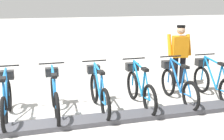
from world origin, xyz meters
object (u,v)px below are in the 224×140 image
(bike_docked_2, at_px, (139,87))
(worker_near_rack, at_px, (180,54))
(bike_docked_1, at_px, (177,84))
(bike_docked_5, at_px, (7,99))
(bike_docked_4, at_px, (54,95))
(bike_docked_3, at_px, (99,91))
(bike_docked_0, at_px, (212,81))

(bike_docked_2, height_order, worker_near_rack, worker_near_rack)
(bike_docked_2, bearing_deg, bike_docked_1, -90.00)
(bike_docked_5, relative_size, worker_near_rack, 1.04)
(bike_docked_4, relative_size, bike_docked_5, 1.00)
(bike_docked_1, xyz_separation_m, bike_docked_2, (0.00, 0.93, 0.00))
(bike_docked_1, bearing_deg, bike_docked_4, 90.00)
(bike_docked_1, distance_m, worker_near_rack, 1.31)
(bike_docked_5, xyz_separation_m, worker_near_rack, (1.06, -4.31, 0.48))
(bike_docked_1, relative_size, bike_docked_3, 1.00)
(bike_docked_5, height_order, worker_near_rack, worker_near_rack)
(bike_docked_4, xyz_separation_m, worker_near_rack, (1.06, -3.39, 0.48))
(bike_docked_5, bearing_deg, bike_docked_3, -90.00)
(bike_docked_2, height_order, bike_docked_5, same)
(worker_near_rack, bearing_deg, bike_docked_4, 107.43)
(bike_docked_5, distance_m, worker_near_rack, 4.47)
(worker_near_rack, bearing_deg, bike_docked_1, 150.48)
(bike_docked_1, xyz_separation_m, bike_docked_3, (0.00, 1.86, 0.00))
(bike_docked_0, relative_size, bike_docked_5, 1.00)
(bike_docked_1, xyz_separation_m, worker_near_rack, (1.06, -0.60, 0.48))
(bike_docked_4, bearing_deg, bike_docked_1, -90.00)
(bike_docked_0, height_order, bike_docked_5, same)
(bike_docked_3, bearing_deg, bike_docked_5, 90.00)
(bike_docked_2, bearing_deg, bike_docked_5, 90.00)
(bike_docked_0, distance_m, bike_docked_5, 4.64)
(bike_docked_3, bearing_deg, bike_docked_4, 90.00)
(worker_near_rack, bearing_deg, bike_docked_2, 124.79)
(bike_docked_1, bearing_deg, bike_docked_5, 90.00)
(bike_docked_0, relative_size, bike_docked_1, 1.00)
(bike_docked_1, xyz_separation_m, bike_docked_5, (0.00, 3.71, 0.00))
(bike_docked_1, distance_m, bike_docked_5, 3.71)
(bike_docked_3, relative_size, bike_docked_5, 1.00)
(bike_docked_3, bearing_deg, bike_docked_2, -90.00)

